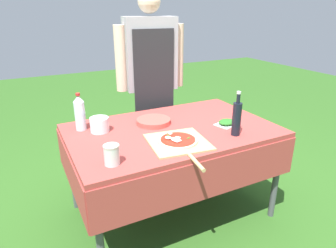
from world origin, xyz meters
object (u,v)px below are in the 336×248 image
object	(u,v)px
water_bottle	(80,113)
herb_container	(227,122)
person_cook	(151,72)
pizza_on_peel	(178,142)
prep_table	(172,138)
plate_stack	(154,121)
sauce_jar	(112,156)
oil_bottle	(237,118)
mixing_tub	(100,125)

from	to	relation	value
water_bottle	herb_container	distance (m)	1.09
person_cook	pizza_on_peel	xyz separation A→B (m)	(-0.23, -0.96, -0.26)
prep_table	pizza_on_peel	xyz separation A→B (m)	(-0.09, -0.25, 0.09)
herb_container	plate_stack	distance (m)	0.56
person_cook	sauce_jar	xyz separation A→B (m)	(-0.70, -1.03, -0.22)
pizza_on_peel	plate_stack	xyz separation A→B (m)	(0.01, 0.41, 0.00)
prep_table	oil_bottle	xyz separation A→B (m)	(0.34, -0.31, 0.20)
person_cook	oil_bottle	bearing A→B (deg)	107.27
herb_container	sauce_jar	distance (m)	0.98
prep_table	plate_stack	world-z (taller)	plate_stack
oil_bottle	mixing_tub	size ratio (longest dim) A/B	2.34
herb_container	mixing_tub	size ratio (longest dim) A/B	1.39
herb_container	plate_stack	xyz separation A→B (m)	(-0.48, 0.28, -0.00)
herb_container	mixing_tub	xyz separation A→B (m)	(-0.89, 0.31, 0.03)
person_cook	water_bottle	xyz separation A→B (m)	(-0.75, -0.43, -0.14)
plate_stack	sauce_jar	bearing A→B (deg)	-134.89
water_bottle	oil_bottle	bearing A→B (deg)	-32.16
mixing_tub	sauce_jar	world-z (taller)	sauce_jar
herb_container	mixing_tub	world-z (taller)	mixing_tub
herb_container	sauce_jar	size ratio (longest dim) A/B	1.57
prep_table	water_bottle	size ratio (longest dim) A/B	5.51
person_cook	sauce_jar	world-z (taller)	person_cook
oil_bottle	sauce_jar	size ratio (longest dim) A/B	2.64
sauce_jar	mixing_tub	bearing A→B (deg)	82.63
oil_bottle	herb_container	size ratio (longest dim) A/B	1.68
plate_stack	sauce_jar	size ratio (longest dim) A/B	2.24
oil_bottle	water_bottle	distance (m)	1.11
pizza_on_peel	mixing_tub	world-z (taller)	mixing_tub
pizza_on_peel	oil_bottle	bearing A→B (deg)	0.27
sauce_jar	water_bottle	bearing A→B (deg)	94.28
water_bottle	herb_container	bearing A→B (deg)	-22.13
oil_bottle	sauce_jar	bearing A→B (deg)	-179.09
oil_bottle	sauce_jar	world-z (taller)	oil_bottle
herb_container	plate_stack	world-z (taller)	herb_container
prep_table	plate_stack	xyz separation A→B (m)	(-0.08, 0.15, 0.09)
water_bottle	sauce_jar	size ratio (longest dim) A/B	2.31
sauce_jar	plate_stack	bearing A→B (deg)	45.11
oil_bottle	mixing_tub	bearing A→B (deg)	149.24
mixing_tub	prep_table	bearing A→B (deg)	-20.60
mixing_tub	sauce_jar	size ratio (longest dim) A/B	1.13
plate_stack	prep_table	bearing A→B (deg)	-62.66
herb_container	oil_bottle	bearing A→B (deg)	-109.18
pizza_on_peel	plate_stack	size ratio (longest dim) A/B	2.26
oil_bottle	sauce_jar	xyz separation A→B (m)	(-0.89, -0.01, -0.07)
prep_table	oil_bottle	world-z (taller)	oil_bottle
person_cook	oil_bottle	size ratio (longest dim) A/B	5.47
person_cook	sauce_jar	bearing A→B (deg)	62.33
person_cook	mixing_tub	world-z (taller)	person_cook
oil_bottle	mixing_tub	distance (m)	0.97
sauce_jar	herb_container	bearing A→B (deg)	11.62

